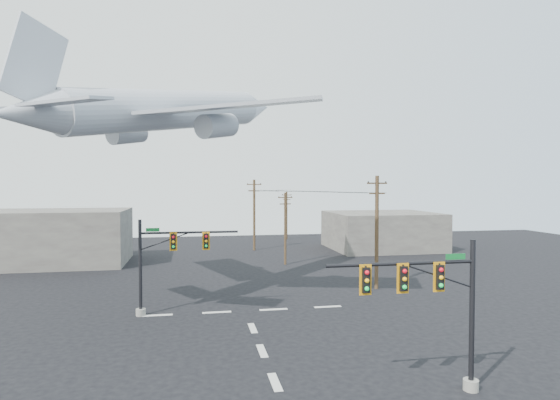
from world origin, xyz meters
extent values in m
plane|color=black|center=(0.00, 0.00, 0.00)|extent=(120.00, 120.00, 0.00)
cube|color=beige|center=(0.00, 0.00, 0.01)|extent=(0.40, 2.00, 0.01)
cube|color=beige|center=(0.00, 4.00, 0.01)|extent=(0.40, 2.00, 0.01)
cube|color=beige|center=(0.00, 8.00, 0.01)|extent=(0.40, 2.00, 0.01)
cube|color=beige|center=(-6.00, 12.00, 0.01)|extent=(2.00, 0.40, 0.01)
cube|color=beige|center=(-2.00, 12.00, 0.01)|extent=(2.00, 0.40, 0.01)
cube|color=beige|center=(2.00, 12.00, 0.01)|extent=(2.00, 0.40, 0.01)
cube|color=beige|center=(6.00, 12.00, 0.01)|extent=(2.00, 0.40, 0.01)
cylinder|color=gray|center=(8.20, -2.37, 0.23)|extent=(0.66, 0.66, 0.47)
cylinder|color=black|center=(8.20, -2.37, 3.28)|extent=(0.22, 0.22, 6.56)
cylinder|color=black|center=(4.94, -2.37, 5.62)|extent=(6.52, 0.15, 0.15)
cylinder|color=black|center=(6.57, -2.37, 5.06)|extent=(3.45, 0.07, 0.07)
cube|color=black|center=(6.57, -2.51, 5.03)|extent=(0.32, 0.28, 1.03)
cube|color=orange|center=(6.57, -2.49, 5.03)|extent=(0.52, 0.04, 1.27)
sphere|color=red|center=(6.57, -2.67, 5.36)|extent=(0.19, 0.19, 0.19)
sphere|color=#FEA70D|center=(6.57, -2.67, 5.03)|extent=(0.19, 0.19, 0.19)
sphere|color=#0CCC44|center=(6.57, -2.67, 4.70)|extent=(0.19, 0.19, 0.19)
cube|color=black|center=(4.94, -2.51, 5.03)|extent=(0.32, 0.28, 1.03)
cube|color=orange|center=(4.94, -2.49, 5.03)|extent=(0.52, 0.04, 1.27)
sphere|color=red|center=(4.94, -2.67, 5.36)|extent=(0.19, 0.19, 0.19)
sphere|color=#FEA70D|center=(4.94, -2.67, 5.03)|extent=(0.19, 0.19, 0.19)
sphere|color=#0CCC44|center=(4.94, -2.67, 4.70)|extent=(0.19, 0.19, 0.19)
cube|color=black|center=(3.31, -2.51, 5.03)|extent=(0.32, 0.28, 1.03)
cube|color=orange|center=(3.31, -2.49, 5.03)|extent=(0.52, 0.04, 1.27)
sphere|color=red|center=(3.31, -2.67, 5.36)|extent=(0.19, 0.19, 0.19)
sphere|color=#FEA70D|center=(3.31, -2.67, 5.03)|extent=(0.19, 0.19, 0.19)
sphere|color=#0CCC44|center=(3.31, -2.67, 4.70)|extent=(0.19, 0.19, 0.19)
cube|color=#0D5F25|center=(7.36, -2.43, 5.86)|extent=(0.89, 0.04, 0.24)
cylinder|color=gray|center=(-7.11, 12.15, 0.23)|extent=(0.65, 0.65, 0.47)
cylinder|color=black|center=(-7.11, 12.15, 3.27)|extent=(0.22, 0.22, 6.53)
cylinder|color=black|center=(-3.81, 12.15, 5.60)|extent=(6.60, 0.15, 0.15)
cylinder|color=black|center=(-5.46, 12.15, 5.04)|extent=(3.49, 0.07, 0.07)
cube|color=black|center=(-4.91, 12.01, 5.01)|extent=(0.32, 0.28, 1.03)
cube|color=orange|center=(-4.91, 12.03, 5.01)|extent=(0.51, 0.04, 1.26)
sphere|color=red|center=(-4.91, 11.85, 5.34)|extent=(0.19, 0.19, 0.19)
sphere|color=#FEA70D|center=(-4.91, 11.85, 5.01)|extent=(0.19, 0.19, 0.19)
sphere|color=#0CCC44|center=(-4.91, 11.85, 4.68)|extent=(0.19, 0.19, 0.19)
cube|color=black|center=(-2.71, 12.01, 5.01)|extent=(0.32, 0.28, 1.03)
cube|color=orange|center=(-2.71, 12.03, 5.01)|extent=(0.51, 0.04, 1.26)
sphere|color=red|center=(-2.71, 11.85, 5.34)|extent=(0.19, 0.19, 0.19)
sphere|color=#FEA70D|center=(-2.71, 11.85, 5.01)|extent=(0.19, 0.19, 0.19)
sphere|color=#0CCC44|center=(-2.71, 11.85, 4.68)|extent=(0.19, 0.19, 0.19)
cube|color=#0D5F25|center=(-6.27, 12.09, 5.83)|extent=(0.89, 0.04, 0.24)
cylinder|color=#4E3921|center=(11.74, 16.89, 4.81)|extent=(0.32, 0.32, 9.63)
cube|color=#4E3921|center=(11.74, 16.89, 8.99)|extent=(1.92, 0.48, 0.13)
cube|color=#4E3921|center=(11.74, 16.89, 8.13)|extent=(1.50, 0.40, 0.13)
cylinder|color=black|center=(10.90, 16.73, 9.09)|extent=(0.11, 0.11, 0.13)
cylinder|color=black|center=(11.74, 16.89, 9.09)|extent=(0.11, 0.11, 0.13)
cylinder|color=black|center=(12.58, 17.04, 9.09)|extent=(0.11, 0.11, 0.13)
cylinder|color=#4E3921|center=(6.43, 30.04, 3.98)|extent=(0.27, 0.27, 7.97)
cube|color=#4E3921|center=(6.43, 30.04, 7.43)|extent=(1.61, 0.15, 0.11)
cube|color=#4E3921|center=(6.43, 30.04, 6.71)|extent=(1.26, 0.14, 0.11)
cylinder|color=black|center=(5.71, 30.02, 7.52)|extent=(0.09, 0.09, 0.11)
cylinder|color=black|center=(6.43, 30.04, 7.52)|extent=(0.09, 0.09, 0.11)
cylinder|color=black|center=(7.14, 30.05, 7.52)|extent=(0.09, 0.09, 0.11)
cylinder|color=#4E3921|center=(4.48, 41.61, 4.75)|extent=(0.32, 0.32, 9.50)
cube|color=#4E3921|center=(4.48, 41.61, 8.85)|extent=(1.92, 0.57, 0.13)
cube|color=#4E3921|center=(4.48, 41.61, 7.99)|extent=(1.50, 0.47, 0.13)
cylinder|color=black|center=(3.64, 41.81, 8.96)|extent=(0.11, 0.11, 0.13)
cylinder|color=black|center=(4.48, 41.61, 8.96)|extent=(0.11, 0.11, 0.13)
cylinder|color=black|center=(5.32, 41.41, 8.96)|extent=(0.11, 0.11, 0.13)
cylinder|color=#4E3921|center=(11.24, 53.14, 3.83)|extent=(0.26, 0.26, 7.66)
cube|color=#4E3921|center=(11.24, 53.14, 7.13)|extent=(1.50, 0.71, 0.11)
cube|color=#4E3921|center=(11.24, 53.14, 6.43)|extent=(1.18, 0.57, 0.11)
cylinder|color=black|center=(10.59, 53.41, 7.22)|extent=(0.09, 0.09, 0.11)
cylinder|color=black|center=(11.24, 53.14, 7.22)|extent=(0.09, 0.09, 0.11)
cylinder|color=black|center=(11.89, 52.87, 7.22)|extent=(0.09, 0.09, 0.11)
cylinder|color=black|center=(8.30, 23.46, 8.16)|extent=(5.20, 13.16, 0.03)
cylinder|color=black|center=(4.66, 35.82, 8.09)|extent=(2.13, 11.58, 0.03)
cylinder|color=black|center=(7.07, 47.38, 7.94)|extent=(6.94, 11.55, 0.03)
cylinder|color=black|center=(9.87, 23.46, 8.16)|extent=(5.48, 13.16, 0.03)
cylinder|color=black|center=(6.24, 35.82, 8.09)|extent=(1.83, 11.58, 0.03)
cylinder|color=black|center=(8.64, 47.38, 7.94)|extent=(6.62, 11.55, 0.03)
cylinder|color=#A9AEB6|center=(-5.13, 15.86, 14.52)|extent=(14.78, 15.92, 5.69)
cone|color=#A9AEB6|center=(2.39, 24.18, 16.22)|extent=(5.21, 5.33, 3.53)
cone|color=#A9AEB6|center=(-12.64, 7.54, 12.82)|extent=(4.97, 5.10, 3.24)
cube|color=#A9AEB6|center=(-10.84, 19.36, 14.05)|extent=(8.46, 12.63, 0.85)
cube|color=#A9AEB6|center=(-1.07, 10.54, 14.05)|extent=(12.65, 7.46, 0.85)
cylinder|color=#A9AEB6|center=(-8.74, 18.73, 12.99)|extent=(3.35, 3.46, 2.08)
cylinder|color=#A9AEB6|center=(-1.90, 12.56, 12.99)|extent=(3.35, 3.46, 2.08)
cube|color=#A9AEB6|center=(-12.24, 7.99, 15.71)|extent=(2.94, 3.21, 5.25)
cube|color=#A9AEB6|center=(-14.52, 9.85, 13.26)|extent=(4.20, 4.96, 0.47)
cube|color=#A9AEB6|center=(-10.15, 5.91, 13.26)|extent=(5.02, 3.90, 0.47)
cube|color=slate|center=(-20.00, 35.00, 3.00)|extent=(18.00, 10.00, 6.00)
cube|color=slate|center=(22.00, 40.00, 2.50)|extent=(14.00, 12.00, 5.00)
camera|label=1|loc=(-3.58, -20.44, 8.95)|focal=30.00mm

